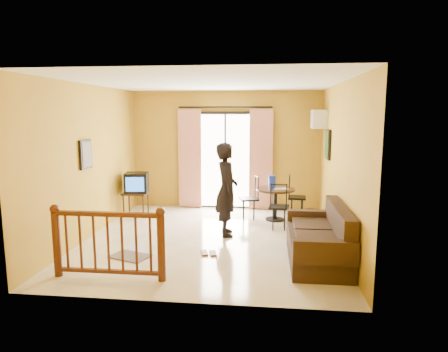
# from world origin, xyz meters

# --- Properties ---
(ground) EXTENTS (5.00, 5.00, 0.00)m
(ground) POSITION_xyz_m (0.00, 0.00, 0.00)
(ground) COLOR beige
(ground) RESTS_ON ground
(room_shell) EXTENTS (5.00, 5.00, 5.00)m
(room_shell) POSITION_xyz_m (0.00, 0.00, 1.70)
(room_shell) COLOR white
(room_shell) RESTS_ON ground
(balcony_door) EXTENTS (2.25, 0.14, 2.46)m
(balcony_door) POSITION_xyz_m (0.00, 2.43, 1.19)
(balcony_door) COLOR black
(balcony_door) RESTS_ON ground
(tv_table) EXTENTS (0.54, 0.45, 0.54)m
(tv_table) POSITION_xyz_m (-1.90, 1.46, 0.46)
(tv_table) COLOR black
(tv_table) RESTS_ON ground
(television) EXTENTS (0.55, 0.52, 0.44)m
(television) POSITION_xyz_m (-1.87, 1.46, 0.76)
(television) COLOR black
(television) RESTS_ON tv_table
(picture_left) EXTENTS (0.05, 0.42, 0.52)m
(picture_left) POSITION_xyz_m (-2.22, -0.20, 1.55)
(picture_left) COLOR black
(picture_left) RESTS_ON room_shell
(dining_table) EXTENTS (0.83, 0.83, 0.69)m
(dining_table) POSITION_xyz_m (1.19, 1.46, 0.54)
(dining_table) COLOR black
(dining_table) RESTS_ON ground
(water_jug) EXTENTS (0.15, 0.15, 0.28)m
(water_jug) POSITION_xyz_m (1.11, 1.44, 0.83)
(water_jug) COLOR #152ECE
(water_jug) RESTS_ON dining_table
(serving_tray) EXTENTS (0.31, 0.23, 0.02)m
(serving_tray) POSITION_xyz_m (1.30, 1.36, 0.70)
(serving_tray) COLOR beige
(serving_tray) RESTS_ON dining_table
(dining_chairs) EXTENTS (1.50, 1.38, 0.95)m
(dining_chairs) POSITION_xyz_m (1.18, 1.32, 0.00)
(dining_chairs) COLOR black
(dining_chairs) RESTS_ON ground
(air_conditioner) EXTENTS (0.31, 0.60, 0.40)m
(air_conditioner) POSITION_xyz_m (2.09, 1.95, 2.15)
(air_conditioner) COLOR white
(air_conditioner) RESTS_ON room_shell
(botanical_print) EXTENTS (0.05, 0.50, 0.60)m
(botanical_print) POSITION_xyz_m (2.22, 1.30, 1.65)
(botanical_print) COLOR black
(botanical_print) RESTS_ON room_shell
(coffee_table) EXTENTS (0.45, 0.82, 0.37)m
(coffee_table) POSITION_xyz_m (1.85, 0.52, 0.24)
(coffee_table) COLOR black
(coffee_table) RESTS_ON ground
(bowl) EXTENTS (0.23, 0.23, 0.07)m
(bowl) POSITION_xyz_m (1.85, 0.72, 0.40)
(bowl) COLOR brown
(bowl) RESTS_ON coffee_table
(sofa) EXTENTS (0.86, 1.84, 0.88)m
(sofa) POSITION_xyz_m (1.86, -0.93, 0.33)
(sofa) COLOR #322013
(sofa) RESTS_ON ground
(standing_person) EXTENTS (0.54, 0.71, 1.74)m
(standing_person) POSITION_xyz_m (0.26, 0.29, 0.87)
(standing_person) COLOR black
(standing_person) RESTS_ON ground
(stair_balustrade) EXTENTS (1.63, 0.13, 1.04)m
(stair_balustrade) POSITION_xyz_m (-1.15, -1.90, 0.56)
(stair_balustrade) COLOR #471E0F
(stair_balustrade) RESTS_ON ground
(doormat) EXTENTS (0.70, 0.58, 0.02)m
(doormat) POSITION_xyz_m (-1.15, -1.06, 0.01)
(doormat) COLOR #61554E
(doormat) RESTS_ON ground
(sandals) EXTENTS (0.30, 0.27, 0.03)m
(sandals) POSITION_xyz_m (0.08, -0.79, 0.01)
(sandals) COLOR brown
(sandals) RESTS_ON ground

